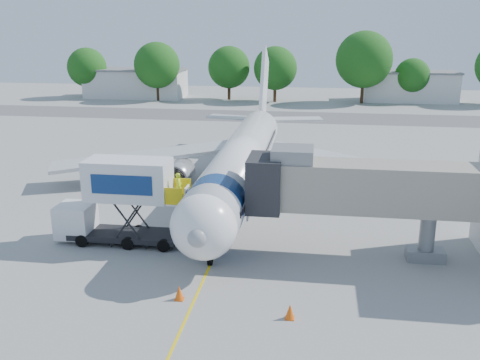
# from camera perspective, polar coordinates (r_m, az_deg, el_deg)

# --- Properties ---
(ground) EXTENTS (160.00, 160.00, 0.00)m
(ground) POSITION_cam_1_polar(r_m,az_deg,el_deg) (40.21, -0.54, -3.27)
(ground) COLOR #979794
(ground) RESTS_ON ground
(guidance_line) EXTENTS (0.15, 70.00, 0.01)m
(guidance_line) POSITION_cam_1_polar(r_m,az_deg,el_deg) (40.21, -0.54, -3.26)
(guidance_line) COLOR yellow
(guidance_line) RESTS_ON ground
(taxiway_strip) EXTENTS (120.00, 10.00, 0.01)m
(taxiway_strip) POSITION_cam_1_polar(r_m,az_deg,el_deg) (80.76, 4.02, 6.76)
(taxiway_strip) COLOR #59595B
(taxiway_strip) RESTS_ON ground
(aircraft) EXTENTS (34.17, 37.73, 11.35)m
(aircraft) POSITION_cam_1_polar(r_m,az_deg,el_deg) (43.25, 0.28, 2.24)
(aircraft) COLOR white
(aircraft) RESTS_ON ground
(jet_bridge) EXTENTS (13.90, 3.20, 6.60)m
(jet_bridge) POSITION_cam_1_polar(r_m,az_deg,el_deg) (31.85, 11.83, -0.76)
(jet_bridge) COLOR gray
(jet_bridge) RESTS_ON ground
(catering_hiloader) EXTENTS (8.50, 2.44, 5.50)m
(catering_hiloader) POSITION_cam_1_polar(r_m,az_deg,el_deg) (34.45, -12.73, -2.27)
(catering_hiloader) COLOR black
(catering_hiloader) RESTS_ON ground
(ground_tug) EXTENTS (3.65, 1.91, 1.45)m
(ground_tug) POSITION_cam_1_polar(r_m,az_deg,el_deg) (24.85, -14.73, -15.20)
(ground_tug) COLOR silver
(ground_tug) RESTS_ON ground
(safety_cone_a) EXTENTS (0.48, 0.48, 0.76)m
(safety_cone_a) POSITION_cam_1_polar(r_m,az_deg,el_deg) (26.28, 5.35, -13.82)
(safety_cone_a) COLOR #EB550C
(safety_cone_a) RESTS_ON ground
(safety_cone_b) EXTENTS (0.48, 0.48, 0.77)m
(safety_cone_b) POSITION_cam_1_polar(r_m,az_deg,el_deg) (27.93, -6.50, -11.89)
(safety_cone_b) COLOR #EB550C
(safety_cone_b) RESTS_ON ground
(outbuilding_left) EXTENTS (18.40, 8.40, 5.30)m
(outbuilding_left) POSITION_cam_1_polar(r_m,az_deg,el_deg) (103.67, -11.03, 10.13)
(outbuilding_left) COLOR silver
(outbuilding_left) RESTS_ON ground
(outbuilding_right) EXTENTS (16.40, 7.40, 5.30)m
(outbuilding_right) POSITION_cam_1_polar(r_m,az_deg,el_deg) (101.31, 17.63, 9.53)
(outbuilding_right) COLOR silver
(outbuilding_right) RESTS_ON ground
(tree_a) EXTENTS (7.19, 7.19, 9.17)m
(tree_a) POSITION_cam_1_polar(r_m,az_deg,el_deg) (104.93, -16.00, 11.47)
(tree_a) COLOR #382314
(tree_a) RESTS_ON ground
(tree_b) EXTENTS (8.10, 8.10, 10.33)m
(tree_b) POSITION_cam_1_polar(r_m,az_deg,el_deg) (98.04, -8.86, 12.01)
(tree_b) COLOR #382314
(tree_b) RESTS_ON ground
(tree_c) EXTENTS (7.51, 7.51, 9.58)m
(tree_c) POSITION_cam_1_polar(r_m,az_deg,el_deg) (98.14, -1.18, 11.93)
(tree_c) COLOR #382314
(tree_c) RESTS_ON ground
(tree_d) EXTENTS (7.58, 7.58, 9.66)m
(tree_d) POSITION_cam_1_polar(r_m,az_deg,el_deg) (95.54, 3.79, 11.81)
(tree_d) COLOR #382314
(tree_d) RESTS_ON ground
(tree_e) EXTENTS (9.64, 9.64, 12.30)m
(tree_e) POSITION_cam_1_polar(r_m,az_deg,el_deg) (95.83, 13.10, 12.40)
(tree_e) COLOR #382314
(tree_e) RESTS_ON ground
(tree_f) EXTENTS (6.03, 6.03, 7.68)m
(tree_f) POSITION_cam_1_polar(r_m,az_deg,el_deg) (99.01, 17.90, 10.53)
(tree_f) COLOR #382314
(tree_f) RESTS_ON ground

